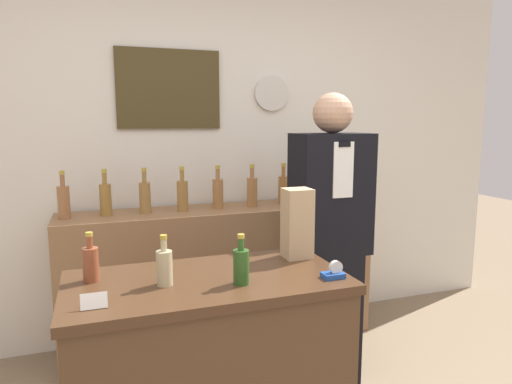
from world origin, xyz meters
The scene contains 19 objects.
back_wall centered at (0.00, 2.00, 1.36)m, with size 5.20×0.09×2.70m.
back_shelf centered at (0.10, 1.73, 0.48)m, with size 2.14×0.42×0.96m.
display_counter centered at (-0.28, 0.54, 0.46)m, with size 1.15×0.59×0.91m.
shopkeeper centered at (0.57, 1.05, 0.85)m, with size 0.43×0.27×1.71m.
potted_plant centered at (1.03, 1.75, 1.15)m, with size 0.26×0.26×0.36m.
paper_bag centered at (0.19, 0.68, 1.07)m, with size 0.13×0.12×0.33m.
tape_dispenser centered at (0.22, 0.37, 0.93)m, with size 0.09×0.06×0.07m.
price_card_left centered at (-0.72, 0.37, 0.94)m, with size 0.09×0.02×0.06m.
counter_bottle_0 centered at (-0.73, 0.66, 0.99)m, with size 0.06×0.06×0.20m.
counter_bottle_1 centered at (-0.45, 0.52, 0.99)m, with size 0.06×0.06×0.20m.
counter_bottle_2 centered at (-0.16, 0.43, 0.99)m, with size 0.06×0.06×0.20m.
shelf_bottle_0 centered at (-0.88, 1.73, 1.07)m, with size 0.07×0.07×0.29m.
shelf_bottle_1 centered at (-0.64, 1.74, 1.07)m, with size 0.07×0.07×0.29m.
shelf_bottle_2 centered at (-0.40, 1.74, 1.07)m, with size 0.07×0.07×0.29m.
shelf_bottle_3 centered at (-0.16, 1.73, 1.07)m, with size 0.07×0.07×0.29m.
shelf_bottle_4 centered at (0.08, 1.74, 1.07)m, with size 0.07×0.07×0.29m.
shelf_bottle_5 centered at (0.33, 1.73, 1.07)m, with size 0.07×0.07×0.29m.
shelf_bottle_6 centered at (0.57, 1.74, 1.07)m, with size 0.07×0.07×0.29m.
shelf_bottle_7 centered at (0.81, 1.74, 1.07)m, with size 0.07×0.07×0.29m.
Camera 1 is at (-0.69, -1.23, 1.55)m, focal length 32.00 mm.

